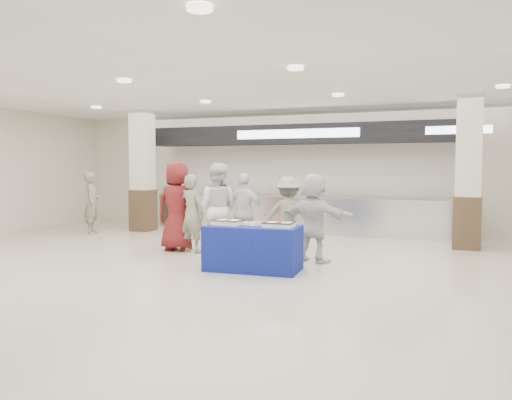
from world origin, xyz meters
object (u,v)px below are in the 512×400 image
at_px(chef_tall, 217,208).
at_px(soldier_b, 288,216).
at_px(display_table, 253,248).
at_px(soldier_a, 192,213).
at_px(sheet_cake_right, 279,224).
at_px(sheet_cake_left, 228,222).
at_px(civilian_white, 314,218).
at_px(civilian_maroon, 177,206).
at_px(soldier_bg, 92,203).
at_px(cupcake_tray, 256,224).
at_px(chef_short, 245,213).

distance_m(chef_tall, soldier_b, 1.44).
xyz_separation_m(display_table, soldier_a, (-1.77, 1.14, 0.41)).
xyz_separation_m(sheet_cake_right, chef_tall, (-1.76, 1.33, 0.10)).
bearing_deg(sheet_cake_left, civilian_white, 42.16).
relative_size(civilian_maroon, soldier_a, 1.16).
bearing_deg(sheet_cake_left, soldier_a, 139.03).
relative_size(display_table, sheet_cake_right, 3.19).
distance_m(civilian_maroon, civilian_white, 2.92).
bearing_deg(soldier_a, civilian_white, -169.07).
bearing_deg(soldier_bg, soldier_a, -143.12).
distance_m(display_table, soldier_bg, 6.18).
relative_size(display_table, sheet_cake_left, 2.88).
bearing_deg(cupcake_tray, sheet_cake_right, -6.28).
distance_m(soldier_a, civilian_white, 2.52).
distance_m(sheet_cake_left, civilian_white, 1.62).
height_order(cupcake_tray, chef_short, chef_short).
bearing_deg(soldier_a, display_table, 159.45).
bearing_deg(chef_tall, chef_short, -169.30).
bearing_deg(display_table, soldier_bg, 150.27).
relative_size(chef_short, soldier_bg, 1.01).
bearing_deg(civilian_maroon, display_table, 144.98).
distance_m(sheet_cake_right, civilian_maroon, 2.91).
height_order(sheet_cake_left, soldier_bg, soldier_bg).
bearing_deg(sheet_cake_right, chef_tall, 142.89).
xyz_separation_m(civilian_maroon, civilian_white, (2.91, -0.16, -0.11)).
bearing_deg(chef_tall, soldier_bg, -25.74).
xyz_separation_m(chef_tall, chef_short, (0.52, 0.17, -0.10)).
bearing_deg(chef_short, soldier_a, 23.70).
bearing_deg(display_table, civilian_maroon, 146.46).
height_order(display_table, sheet_cake_right, sheet_cake_right).
xyz_separation_m(display_table, cupcake_tray, (0.04, 0.04, 0.41)).
xyz_separation_m(sheet_cake_left, civilian_maroon, (-1.71, 1.25, 0.12)).
height_order(chef_tall, chef_short, chef_tall).
relative_size(civilian_maroon, chef_short, 1.14).
bearing_deg(civilian_maroon, chef_tall, 179.83).
bearing_deg(soldier_b, cupcake_tray, 81.34).
distance_m(civilian_maroon, soldier_bg, 3.68).
height_order(soldier_b, soldier_bg, soldier_bg).
bearing_deg(chef_short, civilian_maroon, 14.40).
height_order(display_table, chef_short, chef_short).
relative_size(sheet_cake_left, civilian_white, 0.33).
relative_size(display_table, soldier_a, 0.98).
distance_m(display_table, soldier_a, 2.15).
bearing_deg(soldier_bg, chef_short, -134.85).
bearing_deg(soldier_a, soldier_bg, -10.40).
bearing_deg(sheet_cake_right, chef_short, 129.40).
xyz_separation_m(sheet_cake_left, soldier_a, (-1.32, 1.15, -0.01)).
height_order(display_table, sheet_cake_left, sheet_cake_left).
bearing_deg(cupcake_tray, chef_short, 119.26).
bearing_deg(soldier_b, chef_short, 3.88).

